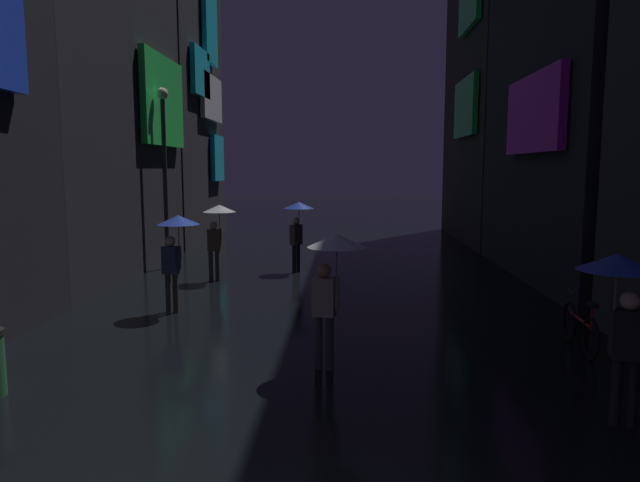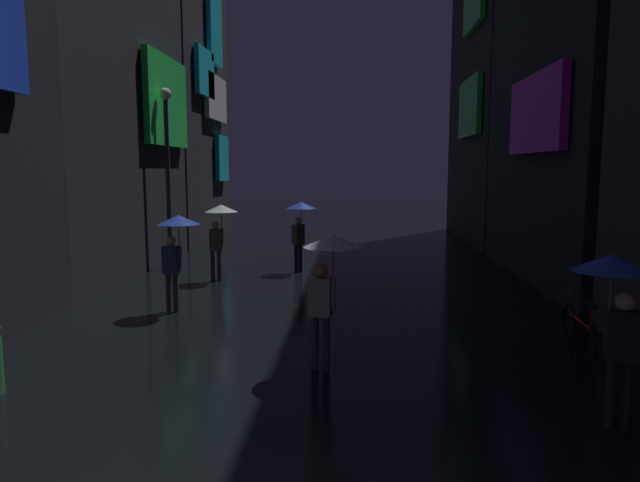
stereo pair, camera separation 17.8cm
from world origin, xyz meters
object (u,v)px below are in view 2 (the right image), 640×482
at_px(pedestrian_midstreet_centre_blue, 615,293).
at_px(bicycle_parked_at_storefront, 579,329).
at_px(streetlamp_left_far, 167,157).
at_px(pedestrian_foreground_right_blue, 176,236).
at_px(pedestrian_far_right_blue, 300,217).
at_px(pedestrian_foreground_left_clear, 219,221).
at_px(pedestrian_near_crossing_clear, 329,263).

relative_size(pedestrian_midstreet_centre_blue, bicycle_parked_at_storefront, 1.17).
height_order(bicycle_parked_at_storefront, streetlamp_left_far, streetlamp_left_far).
xyz_separation_m(pedestrian_foreground_right_blue, bicycle_parked_at_storefront, (7.67, -2.26, -1.28)).
bearing_deg(pedestrian_far_right_blue, streetlamp_left_far, 175.28).
height_order(pedestrian_far_right_blue, streetlamp_left_far, streetlamp_left_far).
bearing_deg(pedestrian_foreground_left_clear, pedestrian_foreground_right_blue, -91.45).
bearing_deg(pedestrian_midstreet_centre_blue, pedestrian_far_right_blue, 114.52).
distance_m(pedestrian_midstreet_centre_blue, pedestrian_foreground_left_clear, 11.11).
relative_size(pedestrian_midstreet_centre_blue, pedestrian_foreground_right_blue, 1.00).
relative_size(pedestrian_midstreet_centre_blue, pedestrian_foreground_left_clear, 1.00).
height_order(pedestrian_midstreet_centre_blue, pedestrian_near_crossing_clear, same).
relative_size(pedestrian_near_crossing_clear, streetlamp_left_far, 0.38).
xyz_separation_m(pedestrian_foreground_left_clear, bicycle_parked_at_storefront, (7.58, -5.81, -1.28)).
relative_size(pedestrian_far_right_blue, pedestrian_foreground_left_clear, 1.00).
xyz_separation_m(pedestrian_midstreet_centre_blue, pedestrian_foreground_right_blue, (-6.88, 5.24, 0.00)).
height_order(pedestrian_foreground_right_blue, bicycle_parked_at_storefront, pedestrian_foreground_right_blue).
xyz_separation_m(pedestrian_far_right_blue, bicycle_parked_at_storefront, (5.48, -7.30, -1.28)).
bearing_deg(pedestrian_near_crossing_clear, bicycle_parked_at_storefront, 14.96).
xyz_separation_m(pedestrian_midstreet_centre_blue, bicycle_parked_at_storefront, (0.79, 2.98, -1.28)).
bearing_deg(pedestrian_midstreet_centre_blue, streetlamp_left_far, 129.68).
distance_m(pedestrian_midstreet_centre_blue, streetlamp_left_far, 13.92).
bearing_deg(pedestrian_near_crossing_clear, pedestrian_midstreet_centre_blue, -28.31).
height_order(pedestrian_far_right_blue, pedestrian_foreground_left_clear, same).
xyz_separation_m(pedestrian_near_crossing_clear, streetlamp_left_far, (-5.38, 8.77, 1.79)).
relative_size(pedestrian_foreground_right_blue, bicycle_parked_at_storefront, 1.17).
xyz_separation_m(pedestrian_near_crossing_clear, bicycle_parked_at_storefront, (4.22, 1.13, -1.28)).
bearing_deg(bicycle_parked_at_storefront, pedestrian_midstreet_centre_blue, -104.79).
bearing_deg(bicycle_parked_at_storefront, pedestrian_far_right_blue, 126.86).
relative_size(pedestrian_far_right_blue, pedestrian_foreground_right_blue, 1.00).
height_order(pedestrian_far_right_blue, pedestrian_near_crossing_clear, same).
xyz_separation_m(pedestrian_foreground_right_blue, pedestrian_near_crossing_clear, (3.45, -3.39, 0.00)).
bearing_deg(bicycle_parked_at_storefront, pedestrian_foreground_left_clear, 142.52).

